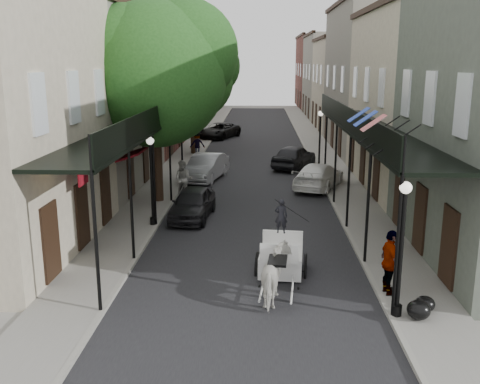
# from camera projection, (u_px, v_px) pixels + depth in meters

# --- Properties ---
(ground) EXTENTS (140.00, 140.00, 0.00)m
(ground) POSITION_uv_depth(u_px,v_px,m) (247.00, 287.00, 16.59)
(ground) COLOR gray
(ground) RESTS_ON ground
(road) EXTENTS (8.00, 90.00, 0.01)m
(road) POSITION_uv_depth(u_px,v_px,m) (254.00, 165.00, 36.00)
(road) COLOR black
(road) RESTS_ON ground
(sidewalk_left) EXTENTS (2.20, 90.00, 0.12)m
(sidewalk_left) POSITION_uv_depth(u_px,v_px,m) (181.00, 164.00, 36.17)
(sidewalk_left) COLOR gray
(sidewalk_left) RESTS_ON ground
(sidewalk_right) EXTENTS (2.20, 90.00, 0.12)m
(sidewalk_right) POSITION_uv_depth(u_px,v_px,m) (329.00, 165.00, 35.80)
(sidewalk_right) COLOR gray
(sidewalk_right) RESTS_ON ground
(building_row_left) EXTENTS (5.00, 80.00, 10.50)m
(building_row_left) POSITION_uv_depth(u_px,v_px,m) (154.00, 80.00, 44.78)
(building_row_left) COLOR beige
(building_row_left) RESTS_ON ground
(building_row_right) EXTENTS (5.00, 80.00, 10.50)m
(building_row_right) POSITION_uv_depth(u_px,v_px,m) (360.00, 81.00, 44.14)
(building_row_right) COLOR gray
(building_row_right) RESTS_ON ground
(gallery_left) EXTENTS (2.20, 18.05, 4.88)m
(gallery_left) POSITION_uv_depth(u_px,v_px,m) (138.00, 128.00, 22.58)
(gallery_left) COLOR black
(gallery_left) RESTS_ON sidewalk_left
(gallery_right) EXTENTS (2.20, 18.05, 4.88)m
(gallery_right) POSITION_uv_depth(u_px,v_px,m) (366.00, 129.00, 22.22)
(gallery_right) COLOR black
(gallery_right) RESTS_ON sidewalk_right
(tree_near) EXTENTS (7.31, 6.80, 9.63)m
(tree_near) POSITION_uv_depth(u_px,v_px,m) (164.00, 68.00, 25.08)
(tree_near) COLOR #382619
(tree_near) RESTS_ON sidewalk_left
(tree_far) EXTENTS (6.45, 6.00, 8.61)m
(tree_far) POSITION_uv_depth(u_px,v_px,m) (197.00, 75.00, 38.82)
(tree_far) COLOR #382619
(tree_far) RESTS_ON sidewalk_left
(lamppost_right_near) EXTENTS (0.32, 0.32, 3.71)m
(lamppost_right_near) POSITION_uv_depth(u_px,v_px,m) (401.00, 248.00, 14.01)
(lamppost_right_near) COLOR black
(lamppost_right_near) RESTS_ON sidewalk_right
(lamppost_left) EXTENTS (0.32, 0.32, 3.71)m
(lamppost_left) POSITION_uv_depth(u_px,v_px,m) (152.00, 180.00, 22.08)
(lamppost_left) COLOR black
(lamppost_left) RESTS_ON sidewalk_left
(lamppost_right_far) EXTENTS (0.32, 0.32, 3.71)m
(lamppost_right_far) POSITION_uv_depth(u_px,v_px,m) (320.00, 140.00, 33.42)
(lamppost_right_far) COLOR black
(lamppost_right_far) RESTS_ON sidewalk_right
(horse) EXTENTS (1.04, 1.98, 1.61)m
(horse) POSITION_uv_depth(u_px,v_px,m) (277.00, 275.00, 15.39)
(horse) COLOR silver
(horse) RESTS_ON ground
(carriage) EXTENTS (1.80, 2.49, 2.70)m
(carriage) POSITION_uv_depth(u_px,v_px,m) (282.00, 239.00, 17.75)
(carriage) COLOR black
(carriage) RESTS_ON ground
(pedestrian_walking) EXTENTS (1.00, 0.81, 1.97)m
(pedestrian_walking) POSITION_uv_depth(u_px,v_px,m) (183.00, 180.00, 27.06)
(pedestrian_walking) COLOR #ADACA3
(pedestrian_walking) RESTS_ON ground
(pedestrian_sidewalk_left) EXTENTS (1.25, 0.94, 1.72)m
(pedestrian_sidewalk_left) POSITION_uv_depth(u_px,v_px,m) (197.00, 144.00, 38.75)
(pedestrian_sidewalk_left) COLOR gray
(pedestrian_sidewalk_left) RESTS_ON sidewalk_left
(pedestrian_sidewalk_right) EXTENTS (0.63, 1.20, 1.96)m
(pedestrian_sidewalk_right) POSITION_uv_depth(u_px,v_px,m) (390.00, 263.00, 15.58)
(pedestrian_sidewalk_right) COLOR gray
(pedestrian_sidewalk_right) RESTS_ON sidewalk_right
(car_left_near) EXTENTS (1.96, 4.15, 1.37)m
(car_left_near) POSITION_uv_depth(u_px,v_px,m) (193.00, 203.00, 23.69)
(car_left_near) COLOR black
(car_left_near) RESTS_ON ground
(car_left_mid) EXTENTS (2.54, 4.83, 1.51)m
(car_left_mid) POSITION_uv_depth(u_px,v_px,m) (206.00, 167.00, 31.37)
(car_left_mid) COLOR #A5A5AA
(car_left_mid) RESTS_ON ground
(car_left_far) EXTENTS (4.07, 5.48, 1.38)m
(car_left_far) POSITION_uv_depth(u_px,v_px,m) (219.00, 131.00, 48.52)
(car_left_far) COLOR black
(car_left_far) RESTS_ON ground
(car_right_near) EXTENTS (3.53, 5.16, 1.39)m
(car_right_near) POSITION_uv_depth(u_px,v_px,m) (319.00, 176.00, 29.31)
(car_right_near) COLOR white
(car_right_near) RESTS_ON ground
(car_right_far) EXTENTS (3.47, 4.86, 1.54)m
(car_right_far) POSITION_uv_depth(u_px,v_px,m) (294.00, 156.00, 34.88)
(car_right_far) COLOR black
(car_right_far) RESTS_ON ground
(trash_bags) EXTENTS (0.88, 1.03, 0.53)m
(trash_bags) POSITION_uv_depth(u_px,v_px,m) (421.00, 308.00, 14.36)
(trash_bags) COLOR black
(trash_bags) RESTS_ON sidewalk_right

